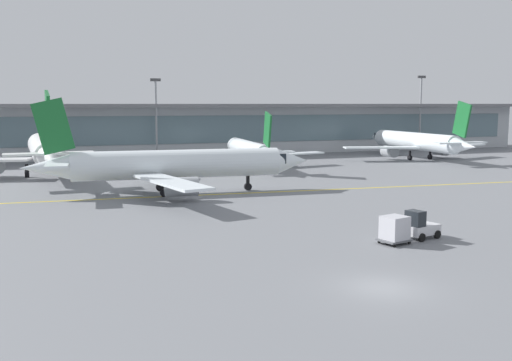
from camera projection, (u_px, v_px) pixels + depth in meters
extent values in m
plane|color=slate|center=(382.00, 287.00, 30.67)|extent=(400.00, 400.00, 0.00)
cube|color=yellow|center=(183.00, 196.00, 61.07)|extent=(109.75, 8.19, 0.01)
cube|color=#B2B7BC|center=(143.00, 132.00, 106.72)|extent=(161.86, 8.00, 9.00)
cube|color=slate|center=(146.00, 130.00, 102.85)|extent=(155.39, 0.16, 5.04)
cube|color=slate|center=(143.00, 106.00, 104.68)|extent=(168.33, 11.00, 0.60)
cylinder|color=white|center=(43.00, 150.00, 78.47)|extent=(4.73, 24.39, 3.37)
cone|color=white|center=(39.00, 143.00, 91.38)|extent=(3.42, 4.21, 3.20)
cube|color=black|center=(39.00, 141.00, 88.87)|extent=(2.79, 3.17, 1.18)
cone|color=white|center=(50.00, 159.00, 64.94)|extent=(3.16, 5.54, 2.86)
cube|color=white|center=(111.00, 155.00, 80.10)|extent=(14.13, 7.57, 0.28)
cylinder|color=#999EA3|center=(89.00, 162.00, 80.51)|extent=(2.28, 3.68, 2.08)
cube|color=#19662D|center=(48.00, 118.00, 65.32)|extent=(0.61, 4.55, 6.34)
cube|color=white|center=(26.00, 154.00, 65.26)|extent=(5.08, 2.65, 0.24)
cube|color=white|center=(72.00, 153.00, 67.17)|extent=(5.08, 2.65, 0.24)
cylinder|color=black|center=(41.00, 163.00, 86.56)|extent=(0.44, 0.44, 1.78)
cylinder|color=black|center=(41.00, 166.00, 86.62)|extent=(0.59, 0.92, 0.89)
cylinder|color=black|center=(27.00, 171.00, 76.12)|extent=(0.44, 0.44, 1.78)
cylinder|color=black|center=(27.00, 174.00, 76.18)|extent=(0.59, 0.92, 0.89)
cylinder|color=black|center=(63.00, 169.00, 77.87)|extent=(0.44, 0.44, 1.78)
cylinder|color=black|center=(63.00, 173.00, 77.93)|extent=(0.59, 0.92, 0.89)
cylinder|color=white|center=(249.00, 149.00, 89.23)|extent=(4.09, 18.78, 2.59)
cone|color=white|center=(233.00, 145.00, 99.64)|extent=(2.70, 3.29, 2.46)
cube|color=black|center=(236.00, 143.00, 97.62)|extent=(2.20, 2.48, 0.91)
cone|color=white|center=(269.00, 156.00, 78.33)|extent=(2.53, 4.31, 2.20)
cube|color=white|center=(208.00, 156.00, 86.17)|extent=(10.83, 6.04, 0.21)
cylinder|color=#999EA3|center=(220.00, 159.00, 87.91)|extent=(1.81, 2.86, 1.60)
cube|color=white|center=(292.00, 154.00, 89.57)|extent=(10.93, 4.50, 0.21)
cylinder|color=#999EA3|center=(277.00, 158.00, 90.21)|extent=(1.81, 2.86, 1.60)
cube|color=#19662D|center=(268.00, 129.00, 78.66)|extent=(0.56, 3.50, 4.87)
cube|color=white|center=(253.00, 152.00, 78.88)|extent=(3.94, 2.13, 0.18)
cube|color=white|center=(280.00, 152.00, 79.85)|extent=(3.94, 2.13, 0.18)
cylinder|color=black|center=(239.00, 158.00, 95.74)|extent=(0.33, 0.33, 1.37)
cylinder|color=black|center=(239.00, 160.00, 95.79)|extent=(0.47, 0.72, 0.69)
cylinder|color=black|center=(240.00, 163.00, 87.59)|extent=(0.33, 0.33, 1.37)
cylinder|color=black|center=(240.00, 166.00, 87.63)|extent=(0.47, 0.72, 0.69)
cylinder|color=black|center=(262.00, 163.00, 88.49)|extent=(0.33, 0.33, 1.37)
cylinder|color=black|center=(262.00, 165.00, 88.53)|extent=(0.47, 0.72, 0.69)
cylinder|color=white|center=(415.00, 141.00, 101.88)|extent=(3.24, 21.87, 3.03)
cone|color=white|center=(377.00, 137.00, 113.82)|extent=(2.92, 3.67, 2.88)
cube|color=black|center=(383.00, 136.00, 111.49)|extent=(2.39, 2.75, 1.06)
cone|color=white|center=(465.00, 146.00, 89.37)|extent=(2.62, 4.88, 2.58)
cube|color=white|center=(381.00, 148.00, 97.80)|extent=(12.79, 6.30, 0.25)
cylinder|color=#999EA3|center=(390.00, 151.00, 99.98)|extent=(1.90, 3.23, 1.87)
cube|color=white|center=(458.00, 145.00, 102.83)|extent=(12.80, 6.09, 0.25)
cylinder|color=#999EA3|center=(441.00, 150.00, 103.39)|extent=(1.90, 3.23, 1.87)
cube|color=#19662D|center=(462.00, 119.00, 89.74)|extent=(0.36, 4.09, 5.71)
cube|color=white|center=(447.00, 143.00, 89.83)|extent=(4.48, 2.18, 0.21)
cube|color=white|center=(471.00, 142.00, 91.28)|extent=(4.48, 2.18, 0.21)
cylinder|color=black|center=(390.00, 151.00, 109.35)|extent=(0.39, 0.39, 1.61)
cylinder|color=black|center=(390.00, 153.00, 109.40)|extent=(0.50, 0.81, 0.80)
cylinder|color=black|center=(410.00, 155.00, 99.85)|extent=(0.39, 0.39, 1.61)
cylinder|color=black|center=(410.00, 158.00, 99.90)|extent=(0.50, 0.81, 0.80)
cylinder|color=black|center=(430.00, 155.00, 101.18)|extent=(0.39, 0.39, 1.61)
cylinder|color=black|center=(430.00, 157.00, 101.23)|extent=(0.50, 0.81, 0.80)
cylinder|color=white|center=(178.00, 164.00, 62.52)|extent=(22.40, 4.66, 3.09)
cone|color=white|center=(292.00, 161.00, 65.96)|extent=(3.91, 3.19, 2.93)
cube|color=black|center=(271.00, 158.00, 65.26)|extent=(2.94, 2.60, 1.08)
cone|color=white|center=(45.00, 168.00, 58.92)|extent=(5.12, 2.97, 2.63)
cube|color=white|center=(154.00, 165.00, 69.70)|extent=(7.10, 12.94, 0.25)
cylinder|color=#999EA3|center=(168.00, 174.00, 67.74)|extent=(3.40, 2.14, 1.91)
cube|color=white|center=(171.00, 182.00, 54.60)|extent=(5.48, 13.04, 0.25)
cylinder|color=#999EA3|center=(181.00, 187.00, 57.51)|extent=(3.40, 2.14, 1.91)
cube|color=#19662D|center=(53.00, 126.00, 58.63)|extent=(4.18, 0.62, 5.82)
cube|color=white|center=(60.00, 161.00, 61.38)|extent=(2.50, 4.69, 0.22)
cube|color=white|center=(57.00, 165.00, 57.04)|extent=(2.50, 4.69, 0.22)
cylinder|color=black|center=(248.00, 183.00, 64.90)|extent=(0.40, 0.40, 1.64)
cylinder|color=black|center=(248.00, 187.00, 64.95)|extent=(0.85, 0.56, 0.82)
cylinder|color=black|center=(160.00, 184.00, 64.35)|extent=(0.40, 0.40, 1.64)
cylinder|color=black|center=(160.00, 187.00, 64.40)|extent=(0.85, 0.56, 0.82)
cylinder|color=black|center=(164.00, 189.00, 60.35)|extent=(0.40, 0.40, 1.64)
cylinder|color=black|center=(164.00, 193.00, 60.41)|extent=(0.85, 0.56, 0.82)
cube|color=silver|center=(422.00, 229.00, 41.76)|extent=(2.88, 2.04, 0.70)
cube|color=#1E2328|center=(415.00, 218.00, 41.21)|extent=(1.20, 1.43, 1.10)
cylinder|color=black|center=(422.00, 231.00, 42.86)|extent=(0.64, 0.37, 0.60)
cylinder|color=black|center=(437.00, 234.00, 41.72)|extent=(0.64, 0.37, 0.60)
cylinder|color=black|center=(406.00, 234.00, 41.89)|extent=(0.64, 0.37, 0.60)
cylinder|color=black|center=(422.00, 237.00, 40.75)|extent=(0.64, 0.37, 0.60)
cube|color=#595B60|center=(394.00, 240.00, 40.17)|extent=(2.45, 2.10, 0.12)
cube|color=silver|center=(395.00, 228.00, 40.06)|extent=(1.94, 1.87, 1.60)
cylinder|color=black|center=(394.00, 239.00, 41.19)|extent=(0.24, 0.15, 0.22)
cylinder|color=black|center=(409.00, 243.00, 40.05)|extent=(0.24, 0.15, 0.22)
cylinder|color=black|center=(379.00, 242.00, 40.33)|extent=(0.24, 0.15, 0.22)
cylinder|color=black|center=(395.00, 246.00, 39.20)|extent=(0.24, 0.15, 0.22)
cylinder|color=gray|center=(156.00, 121.00, 100.57)|extent=(0.36, 0.36, 13.45)
cube|color=#3F3F42|center=(155.00, 80.00, 99.65)|extent=(1.80, 0.30, 0.50)
cylinder|color=gray|center=(420.00, 115.00, 118.76)|extent=(0.36, 0.36, 14.79)
cube|color=#3F3F42|center=(422.00, 77.00, 117.75)|extent=(1.80, 0.30, 0.50)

